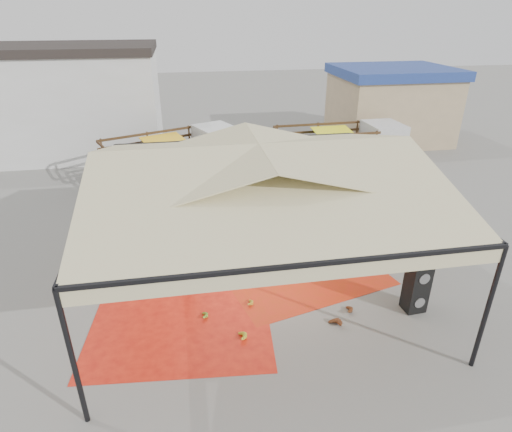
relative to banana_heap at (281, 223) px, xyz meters
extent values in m
plane|color=slate|center=(-1.19, -2.34, -0.55)|extent=(90.00, 90.00, 0.00)
cylinder|color=black|center=(-5.19, -6.34, 0.95)|extent=(0.10, 0.10, 3.00)
cylinder|color=black|center=(2.81, -6.34, 0.95)|extent=(0.10, 0.10, 3.00)
cylinder|color=black|center=(-5.19, 1.66, 0.95)|extent=(0.10, 0.10, 3.00)
cylinder|color=black|center=(2.81, 1.66, 0.95)|extent=(0.10, 0.10, 3.00)
pyramid|color=#C7BF8D|center=(-1.19, -2.34, 2.95)|extent=(8.00, 8.00, 1.00)
cube|color=black|center=(-1.19, -2.34, 2.45)|extent=(8.00, 8.00, 0.08)
cube|color=#C7BF8D|center=(-1.19, -2.34, 2.27)|extent=(8.00, 8.00, 0.36)
cube|color=silver|center=(-11.19, 11.66, 1.95)|extent=(14.00, 6.00, 5.00)
cube|color=black|center=(-11.19, 11.66, 4.65)|extent=(14.30, 6.30, 0.40)
cube|color=tan|center=(8.81, 10.66, 1.25)|extent=(6.00, 5.00, 3.60)
cube|color=navy|center=(8.81, 10.66, 3.30)|extent=(6.30, 5.30, 0.50)
cube|color=red|center=(-3.39, -3.58, -0.54)|extent=(4.72, 4.53, 0.01)
cube|color=red|center=(-0.01, -1.52, -0.54)|extent=(5.50, 5.66, 0.01)
ellipsoid|color=#3A7B19|center=(0.00, 0.00, 0.00)|extent=(6.38, 5.93, 1.09)
ellipsoid|color=gold|center=(-1.66, -3.39, -0.46)|extent=(0.44, 0.40, 0.17)
ellipsoid|color=gold|center=(-2.06, -4.64, -0.44)|extent=(0.49, 0.41, 0.21)
ellipsoid|color=#5E2F15|center=(0.78, -4.12, -0.45)|extent=(0.48, 0.43, 0.19)
ellipsoid|color=#5F3115|center=(0.28, -4.62, -0.44)|extent=(0.62, 0.61, 0.22)
ellipsoid|color=#427718|center=(-2.88, -3.72, -0.46)|extent=(0.38, 0.32, 0.17)
ellipsoid|color=#45851B|center=(-2.80, -2.08, 2.07)|extent=(0.24, 0.24, 0.20)
ellipsoid|color=#45851B|center=(-1.30, -2.08, 2.07)|extent=(0.24, 0.24, 0.20)
cube|color=black|center=(2.51, -4.31, -0.19)|extent=(0.55, 0.49, 0.72)
cube|color=black|center=(2.51, -4.31, 0.53)|extent=(0.55, 0.49, 0.72)
imported|color=gray|center=(-1.59, 2.86, 0.42)|extent=(0.76, 0.55, 1.94)
cube|color=#483218|center=(-4.18, 6.16, 0.39)|extent=(4.91, 3.65, 0.11)
cube|color=silver|center=(-1.47, 7.32, 0.48)|extent=(2.25, 2.44, 2.05)
cylinder|color=black|center=(-5.31, 4.70, -0.15)|extent=(0.84, 0.56, 0.80)
cylinder|color=black|center=(-6.01, 6.34, -0.15)|extent=(0.84, 0.56, 0.80)
cylinder|color=black|center=(-2.68, 5.83, -0.15)|extent=(0.84, 0.56, 0.80)
cylinder|color=black|center=(-3.39, 7.47, -0.15)|extent=(0.84, 0.56, 0.80)
cylinder|color=black|center=(-1.29, 6.43, -0.15)|extent=(0.84, 0.56, 0.80)
cylinder|color=black|center=(-1.99, 8.07, -0.15)|extent=(0.84, 0.56, 0.80)
ellipsoid|color=#42821B|center=(-4.18, 6.16, 0.84)|extent=(3.91, 2.89, 0.62)
cube|color=yellow|center=(-3.77, 6.33, 1.19)|extent=(2.34, 2.34, 0.22)
cube|color=#4A2F18|center=(3.57, 6.37, 0.40)|extent=(4.56, 2.24, 0.11)
cube|color=silver|center=(6.53, 6.49, 0.49)|extent=(1.69, 2.04, 2.06)
cylinder|color=black|center=(1.99, 5.41, -0.14)|extent=(0.82, 0.30, 0.81)
cylinder|color=black|center=(1.92, 7.20, -0.14)|extent=(0.82, 0.30, 0.81)
cylinder|color=black|center=(4.86, 5.52, -0.14)|extent=(0.82, 0.30, 0.81)
cylinder|color=black|center=(4.79, 7.32, -0.14)|extent=(0.82, 0.30, 0.81)
cylinder|color=black|center=(6.38, 5.58, -0.14)|extent=(0.82, 0.30, 0.81)
cylinder|color=black|center=(6.31, 7.38, -0.14)|extent=(0.82, 0.30, 0.81)
ellipsoid|color=#557A19|center=(3.57, 6.37, 0.84)|extent=(3.65, 1.75, 0.63)
cube|color=#FAF71B|center=(4.02, 6.39, 1.20)|extent=(1.86, 1.86, 0.22)
camera|label=1|loc=(-3.02, -12.37, 6.46)|focal=30.00mm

